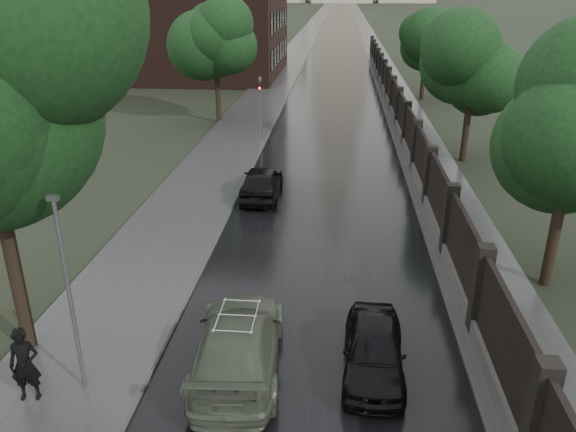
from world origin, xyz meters
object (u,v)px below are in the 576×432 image
Objects in this scene: volga_sedan at (238,343)px; pedestrian_umbrella at (17,327)px; car_right_near at (374,350)px; tree_right_c at (427,39)px; lamp_post at (70,296)px; tree_left_far at (216,46)px; traffic_light at (260,104)px; hatchback_left at (262,182)px; tree_right_a at (574,138)px; tree_right_b at (473,70)px.

volga_sedan is 1.80× the size of pedestrian_umbrella.
tree_right_c is at bearing 83.05° from car_right_near.
tree_left_far is at bearing 95.21° from lamp_post.
traffic_light is 0.93× the size of hatchback_left.
traffic_light is at bearing -53.53° from tree_left_far.
tree_right_a is at bearing 144.74° from hatchback_left.
tree_right_b is 24.33m from lamp_post.
tree_right_c is 27.15m from hatchback_left.
pedestrian_umbrella is (-2.19, -23.99, -0.29)m from traffic_light.
tree_right_b is 1.33× the size of volga_sedan.
tree_right_a and tree_right_c have the same top height.
traffic_light is (1.10, 23.49, -0.27)m from lamp_post.
tree_right_a reaches higher than volga_sedan.
hatchback_left is (-10.44, 7.30, -4.22)m from tree_right_a.
tree_right_c reaches higher than hatchback_left.
tree_left_far is 29.08m from car_right_near.
pedestrian_umbrella is at bearing -164.48° from car_right_near.
volga_sedan is (-9.33, -37.25, -4.18)m from tree_right_c.
lamp_post is 1.28× the size of traffic_light.
volga_sedan is at bearing 8.06° from pedestrian_umbrella.
tree_right_a reaches higher than traffic_light.
lamp_post is 14.15m from hatchback_left.
volga_sedan is at bearing -77.23° from tree_left_far.
tree_right_b is at bearing 57.82° from lamp_post.
tree_left_far is at bearing 125.17° from tree_right_a.
tree_right_c is 41.53m from pedestrian_umbrella.
hatchback_left is (5.06, -14.70, -4.51)m from tree_left_far.
tree_right_a is 1.33× the size of volga_sedan.
hatchback_left is at bearing 63.59° from pedestrian_umbrella.
lamp_post is 0.97× the size of volga_sedan.
tree_right_b is 1.84× the size of car_right_near.
tree_right_c is at bearing 57.82° from pedestrian_umbrella.
tree_right_a is at bearing -55.23° from traffic_light.
tree_right_c is 40.67m from lamp_post.
lamp_post is 7.43m from car_right_near.
volga_sedan is (3.57, 1.25, -1.90)m from lamp_post.
traffic_light is at bearing -87.59° from volga_sedan.
tree_left_far is at bearing -147.17° from tree_right_c.
tree_right_b is at bearing 43.88° from pedestrian_umbrella.
hatchback_left is at bearing -112.90° from tree_right_c.
pedestrian_umbrella is (-1.09, -0.50, -0.56)m from lamp_post.
tree_right_a is 20.85m from traffic_light.
traffic_light is at bearing -82.29° from hatchback_left.
tree_right_b and tree_right_c have the same top height.
lamp_post is 23.52m from traffic_light.
car_right_near is (5.90, -22.06, -1.75)m from traffic_light.
car_right_near is at bearing -139.35° from tree_right_a.
lamp_post reaches higher than car_right_near.
tree_right_b is at bearing -14.24° from traffic_light.
hatchback_left is 1.47× the size of pedestrian_umbrella.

